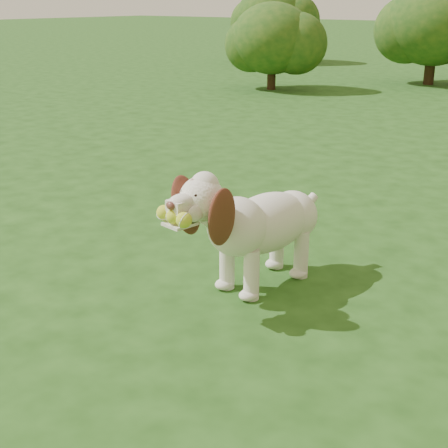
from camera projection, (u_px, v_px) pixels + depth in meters
The scene contains 5 objects.
ground at pixel (282, 266), 3.51m from camera, with size 80.00×80.00×0.00m, color #1B4012.
dog at pixel (254, 221), 3.13m from camera, with size 0.45×1.05×0.68m.
shrub_a at pixel (272, 38), 10.06m from camera, with size 1.33×1.33×1.38m.
shrub_b at pixel (435, 22), 10.59m from camera, with size 1.71×1.71×1.77m.
shrub_e at pixel (272, 17), 14.48m from camera, with size 1.67×1.67×1.73m.
Camera 1 is at (1.69, -2.77, 1.42)m, focal length 50.00 mm.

